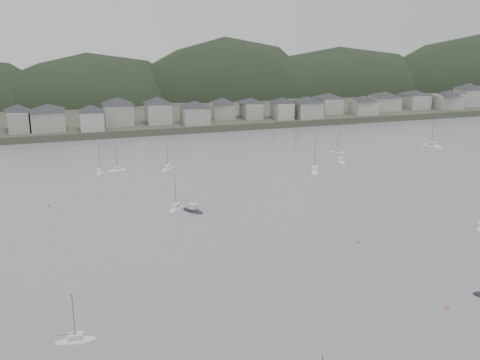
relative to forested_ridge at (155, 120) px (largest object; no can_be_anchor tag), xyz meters
name	(u,v)px	position (x,y,z in m)	size (l,w,h in m)	color
ground	(374,339)	(-4.83, -269.40, 11.28)	(900.00, 900.00, 0.00)	slate
far_shore_land	(140,94)	(-4.83, 25.60, 12.78)	(900.00, 250.00, 3.00)	#383D2D
forested_ridge	(155,120)	(0.00, 0.00, 0.00)	(851.55, 103.94, 102.57)	black
waterfront_town	(275,105)	(45.75, -86.06, 19.95)	(451.48, 28.46, 12.92)	gray
moored_fleet	(277,205)	(3.52, -202.34, 11.46)	(235.60, 144.01, 13.10)	silver
motor_launch_far	(193,210)	(-19.69, -199.66, 11.59)	(5.99, 7.03, 3.66)	black
mooring_buoys	(240,219)	(-9.39, -209.81, 11.43)	(167.09, 115.19, 0.70)	#C77242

